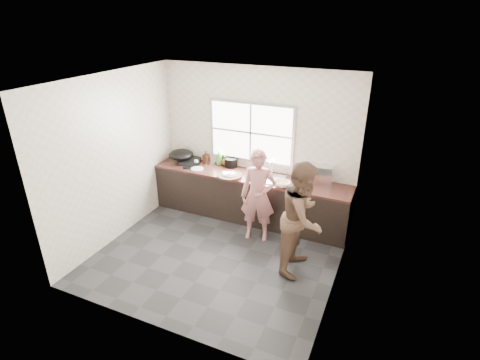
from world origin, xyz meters
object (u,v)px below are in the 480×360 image
at_px(woman, 258,199).
at_px(glass_jar, 196,163).
at_px(bottle_brown_short, 225,161).
at_px(person_side, 303,218).
at_px(dish_rack, 320,173).
at_px(bottle_green, 219,157).
at_px(plate_food, 197,169).
at_px(pot_lid_left, 189,168).
at_px(wok, 181,154).
at_px(bowl_mince, 230,175).
at_px(pot_lid_right, 208,163).
at_px(cutting_board, 230,176).
at_px(bowl_held, 264,175).
at_px(bottle_brown_tall, 206,157).
at_px(black_pot, 231,162).
at_px(bowl_crabs, 282,184).
at_px(burner, 190,160).

distance_m(woman, glass_jar, 1.60).
height_order(woman, bottle_brown_short, woman).
bearing_deg(person_side, dish_rack, 5.37).
height_order(woman, bottle_green, woman).
distance_m(plate_food, bottle_brown_short, 0.55).
bearing_deg(person_side, pot_lid_left, 72.37).
bearing_deg(glass_jar, wok, 173.50).
height_order(bottle_green, dish_rack, same).
bearing_deg(woman, bottle_green, 132.78).
xyz_separation_m(woman, bowl_mince, (-0.67, 0.34, 0.16)).
height_order(glass_jar, pot_lid_right, glass_jar).
height_order(bowl_mince, bottle_green, bottle_green).
xyz_separation_m(cutting_board, glass_jar, (-0.81, 0.24, 0.03)).
relative_size(cutting_board, pot_lid_left, 1.91).
relative_size(bowl_held, bottle_green, 0.65).
distance_m(plate_food, bottle_brown_tall, 0.38).
relative_size(bottle_green, pot_lid_right, 1.30).
bearing_deg(woman, dish_rack, 32.38).
distance_m(bottle_green, wok, 0.75).
xyz_separation_m(black_pot, pot_lid_left, (-0.68, -0.38, -0.08)).
bearing_deg(bowl_crabs, plate_food, 177.93).
relative_size(person_side, cutting_board, 3.85).
bearing_deg(plate_food, glass_jar, 124.62).
xyz_separation_m(bottle_green, bottle_brown_short, (0.12, 0.00, -0.06)).
bearing_deg(plate_food, wok, 155.96).
bearing_deg(glass_jar, bowl_crabs, -7.38).
bearing_deg(cutting_board, bowl_mince, 0.00).
distance_m(black_pot, burner, 0.84).
bearing_deg(glass_jar, plate_food, -55.38).
bearing_deg(dish_rack, bowl_held, -175.40).
bearing_deg(glass_jar, bowl_held, -0.19).
height_order(cutting_board, bottle_green, bottle_green).
xyz_separation_m(bowl_mince, glass_jar, (-0.81, 0.24, 0.02)).
bearing_deg(bowl_mince, cutting_board, 180.00).
xyz_separation_m(plate_food, pot_lid_right, (0.05, 0.34, -0.00)).
bearing_deg(woman, bowl_mince, 141.18).
relative_size(bowl_crabs, dish_rack, 0.53).
bearing_deg(pot_lid_right, glass_jar, -133.80).
height_order(plate_food, bottle_brown_tall, bottle_brown_tall).
bearing_deg(pot_lid_left, bowl_crabs, -1.58).
distance_m(bottle_green, bottle_brown_short, 0.14).
distance_m(plate_food, wok, 0.53).
relative_size(bottle_brown_short, burner, 0.43).
xyz_separation_m(woman, dish_rack, (0.81, 0.78, 0.28)).
xyz_separation_m(bowl_mince, bowl_crabs, (0.96, 0.01, 0.01)).
bearing_deg(plate_food, bowl_crabs, -2.07).
height_order(woman, bowl_mince, woman).
xyz_separation_m(person_side, plate_food, (-2.23, 0.90, 0.03)).
height_order(plate_food, pot_lid_left, plate_food).
bearing_deg(bowl_held, dish_rack, 12.58).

